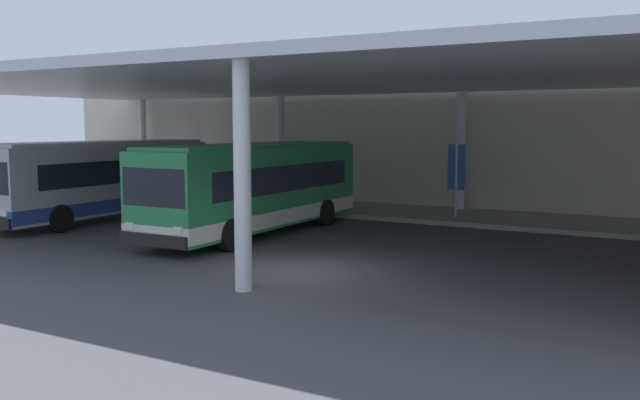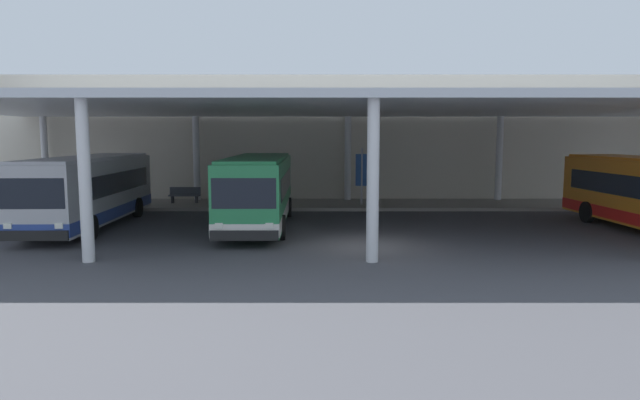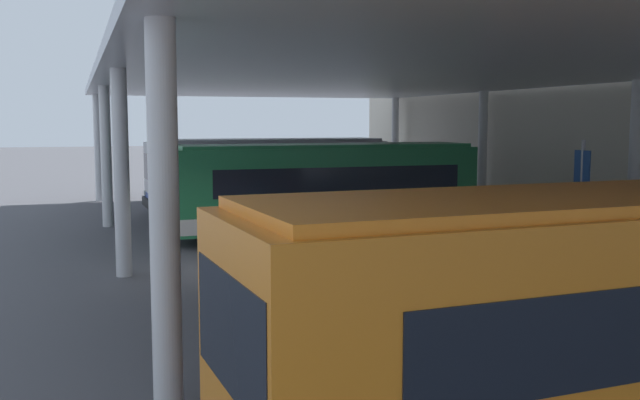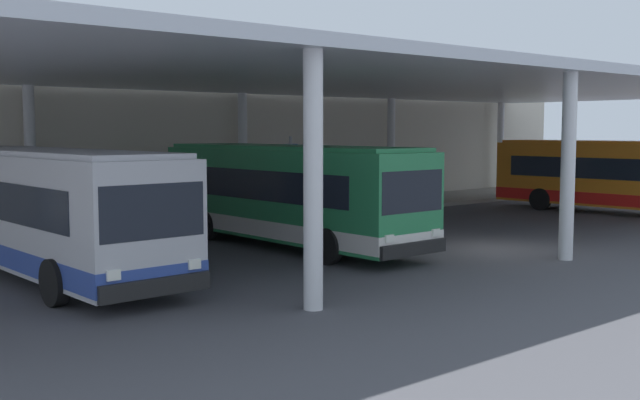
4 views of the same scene
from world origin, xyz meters
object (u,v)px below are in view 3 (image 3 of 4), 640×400
Objects in this scene: bus_second_bay at (325,188)px; banner_sign at (582,186)px; bus_nearest_bay at (268,173)px; bench_waiting at (444,196)px; trash_bin at (423,190)px.

banner_sign is (5.14, 6.46, 0.32)m from bus_second_bay.
bus_nearest_bay is at bearing -152.87° from banner_sign.
bench_waiting is at bearing 71.82° from bus_nearest_bay.
banner_sign is at bearing -4.84° from trash_bin.
trash_bin is 12.81m from banner_sign.
bus_second_bay is at bearing -44.93° from trash_bin.
trash_bin is (0.00, 7.59, -0.98)m from bus_nearest_bay.
bus_second_bay is 10.78× the size of trash_bin.
bus_second_bay is at bearing -55.02° from bench_waiting.
bus_nearest_bay is 7.84m from bench_waiting.
bus_second_bay is 8.27m from banner_sign.
bus_second_bay is at bearing -128.51° from banner_sign.
bus_second_bay reaches higher than bench_waiting.
bus_nearest_bay is at bearing -179.66° from bus_second_bay.
bench_waiting is 0.56× the size of banner_sign.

